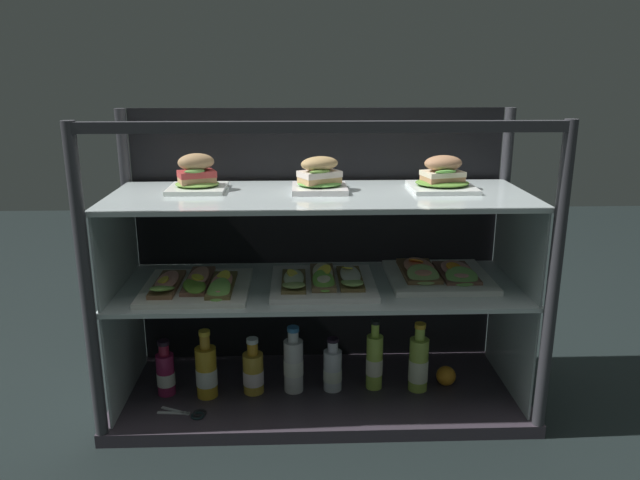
# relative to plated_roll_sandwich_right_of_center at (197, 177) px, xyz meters

# --- Properties ---
(ground_plane) EXTENTS (6.00, 6.00, 0.02)m
(ground_plane) POSITION_rel_plated_roll_sandwich_right_of_center_xyz_m (0.40, -0.06, -0.79)
(ground_plane) COLOR black
(ground_plane) RESTS_ON ground
(case_base_deck) EXTENTS (1.40, 0.53, 0.04)m
(case_base_deck) POSITION_rel_plated_roll_sandwich_right_of_center_xyz_m (0.40, -0.06, -0.76)
(case_base_deck) COLOR #39313A
(case_base_deck) RESTS_ON ground
(case_frame) EXTENTS (1.40, 0.53, 0.99)m
(case_frame) POSITION_rel_plated_roll_sandwich_right_of_center_xyz_m (0.40, 0.07, -0.24)
(case_frame) COLOR #333338
(case_frame) RESTS_ON ground
(riser_lower_tier) EXTENTS (1.32, 0.45, 0.37)m
(riser_lower_tier) POSITION_rel_plated_roll_sandwich_right_of_center_xyz_m (0.40, -0.06, -0.55)
(riser_lower_tier) COLOR silver
(riser_lower_tier) RESTS_ON case_base_deck
(shelf_lower_glass) EXTENTS (1.34, 0.47, 0.01)m
(shelf_lower_glass) POSITION_rel_plated_roll_sandwich_right_of_center_xyz_m (0.40, -0.06, -0.36)
(shelf_lower_glass) COLOR silver
(shelf_lower_glass) RESTS_ON riser_lower_tier
(riser_upper_tier) EXTENTS (1.32, 0.45, 0.29)m
(riser_upper_tier) POSITION_rel_plated_roll_sandwich_right_of_center_xyz_m (0.40, -0.06, -0.21)
(riser_upper_tier) COLOR silver
(riser_upper_tier) RESTS_ON shelf_lower_glass
(shelf_upper_glass) EXTENTS (1.34, 0.47, 0.01)m
(shelf_upper_glass) POSITION_rel_plated_roll_sandwich_right_of_center_xyz_m (0.40, -0.06, -0.05)
(shelf_upper_glass) COLOR silver
(shelf_upper_glass) RESTS_ON riser_upper_tier
(plated_roll_sandwich_right_of_center) EXTENTS (0.18, 0.18, 0.12)m
(plated_roll_sandwich_right_of_center) POSITION_rel_plated_roll_sandwich_right_of_center_xyz_m (0.00, 0.00, 0.00)
(plated_roll_sandwich_right_of_center) COLOR white
(plated_roll_sandwich_right_of_center) RESTS_ON shelf_upper_glass
(plated_roll_sandwich_far_right) EXTENTS (0.18, 0.18, 0.11)m
(plated_roll_sandwich_far_right) POSITION_rel_plated_roll_sandwich_right_of_center_xyz_m (0.40, -0.02, -0.00)
(plated_roll_sandwich_far_right) COLOR white
(plated_roll_sandwich_far_right) RESTS_ON shelf_upper_glass
(plated_roll_sandwich_left_of_center) EXTENTS (0.21, 0.21, 0.11)m
(plated_roll_sandwich_left_of_center) POSITION_rel_plated_roll_sandwich_right_of_center_xyz_m (0.80, -0.01, -0.00)
(plated_roll_sandwich_left_of_center) COLOR white
(plated_roll_sandwich_left_of_center) RESTS_ON shelf_upper_glass
(open_sandwich_tray_center) EXTENTS (0.34, 0.33, 0.06)m
(open_sandwich_tray_center) POSITION_rel_plated_roll_sandwich_right_of_center_xyz_m (-0.01, -0.11, -0.33)
(open_sandwich_tray_center) COLOR white
(open_sandwich_tray_center) RESTS_ON shelf_lower_glass
(open_sandwich_tray_near_right_corner) EXTENTS (0.34, 0.33, 0.07)m
(open_sandwich_tray_near_right_corner) POSITION_rel_plated_roll_sandwich_right_of_center_xyz_m (0.41, -0.08, -0.33)
(open_sandwich_tray_near_right_corner) COLOR white
(open_sandwich_tray_near_right_corner) RESTS_ON shelf_lower_glass
(open_sandwich_tray_mid_left) EXTENTS (0.34, 0.33, 0.07)m
(open_sandwich_tray_mid_left) POSITION_rel_plated_roll_sandwich_right_of_center_xyz_m (0.80, -0.03, -0.33)
(open_sandwich_tray_mid_left) COLOR white
(open_sandwich_tray_mid_left) RESTS_ON shelf_lower_glass
(juice_bottle_front_right_end) EXTENTS (0.06, 0.06, 0.20)m
(juice_bottle_front_right_end) POSITION_rel_plated_roll_sandwich_right_of_center_xyz_m (-0.13, -0.08, -0.66)
(juice_bottle_front_right_end) COLOR #921E4C
(juice_bottle_front_right_end) RESTS_ON case_base_deck
(juice_bottle_front_left_end) EXTENTS (0.07, 0.07, 0.24)m
(juice_bottle_front_left_end) POSITION_rel_plated_roll_sandwich_right_of_center_xyz_m (0.01, -0.10, -0.65)
(juice_bottle_front_left_end) COLOR gold
(juice_bottle_front_left_end) RESTS_ON case_base_deck
(juice_bottle_tucked_behind) EXTENTS (0.07, 0.07, 0.20)m
(juice_bottle_tucked_behind) POSITION_rel_plated_roll_sandwich_right_of_center_xyz_m (0.17, -0.08, -0.66)
(juice_bottle_tucked_behind) COLOR gold
(juice_bottle_tucked_behind) RESTS_ON case_base_deck
(juice_bottle_front_fourth) EXTENTS (0.07, 0.07, 0.24)m
(juice_bottle_front_fourth) POSITION_rel_plated_roll_sandwich_right_of_center_xyz_m (0.31, -0.07, -0.64)
(juice_bottle_front_fourth) COLOR silver
(juice_bottle_front_fourth) RESTS_ON case_base_deck
(juice_bottle_back_left) EXTENTS (0.06, 0.06, 0.19)m
(juice_bottle_back_left) POSITION_rel_plated_roll_sandwich_right_of_center_xyz_m (0.44, -0.07, -0.66)
(juice_bottle_back_left) COLOR silver
(juice_bottle_back_left) RESTS_ON case_base_deck
(juice_bottle_front_middle) EXTENTS (0.06, 0.06, 0.25)m
(juice_bottle_front_middle) POSITION_rel_plated_roll_sandwich_right_of_center_xyz_m (0.59, -0.06, -0.64)
(juice_bottle_front_middle) COLOR #B6D94F
(juice_bottle_front_middle) RESTS_ON case_base_deck
(juice_bottle_back_right) EXTENTS (0.07, 0.07, 0.25)m
(juice_bottle_back_right) POSITION_rel_plated_roll_sandwich_right_of_center_xyz_m (0.74, -0.08, -0.64)
(juice_bottle_back_right) COLOR #ADCC4E
(juice_bottle_back_right) RESTS_ON case_base_deck
(orange_fruit_beside_bottles) EXTENTS (0.07, 0.07, 0.07)m
(orange_fruit_beside_bottles) POSITION_rel_plated_roll_sandwich_right_of_center_xyz_m (0.84, -0.06, -0.70)
(orange_fruit_beside_bottles) COLOR orange
(orange_fruit_beside_bottles) RESTS_ON case_base_deck
(kitchen_scissors) EXTENTS (0.16, 0.09, 0.01)m
(kitchen_scissors) POSITION_rel_plated_roll_sandwich_right_of_center_xyz_m (-0.02, -0.22, -0.73)
(kitchen_scissors) COLOR silver
(kitchen_scissors) RESTS_ON case_base_deck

